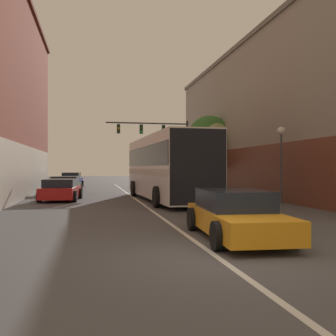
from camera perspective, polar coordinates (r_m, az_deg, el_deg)
The scene contains 12 objects.
ground_plane at distance 8.40m, azimuth 7.24°, elevation -12.77°, with size 160.00×160.00×0.00m, color #4C4C4F.
lane_center_line at distance 23.03m, azimuth -4.64°, elevation -4.58°, with size 0.14×42.07×0.01m.
building_right_storefront at distance 29.73m, azimuth 15.41°, elevation 6.85°, with size 6.51×30.12×10.55m.
bus at distance 22.27m, azimuth -0.27°, elevation 0.42°, with size 3.24×12.07×3.58m.
hatchback_foreground at distance 10.66m, azimuth 9.77°, elevation -6.69°, with size 2.23×4.78×1.27m.
parked_car_left_near at distance 23.09m, azimuth -15.29°, elevation -3.10°, with size 2.36×4.30×1.22m.
parked_car_left_mid at distance 38.83m, azimuth -13.78°, elevation -1.72°, with size 2.20×4.41×1.39m.
parked_car_left_far at distance 28.90m, azimuth -14.64°, elevation -2.45°, with size 2.34×4.43×1.25m.
traffic_signal_gantry at distance 34.45m, azimuth -1.13°, elevation 4.40°, with size 7.23×0.36×6.03m.
street_lamp at distance 20.43m, azimuth 16.11°, elevation 2.25°, with size 0.39×0.39×3.91m.
street_tree_near at distance 30.76m, azimuth 6.58°, elevation 3.70°, with size 3.06×2.76×5.51m.
street_tree_far at distance 31.24m, azimuth 6.05°, elevation 3.74°, with size 3.81×3.43×5.98m.
Camera 1 is at (-2.58, -7.78, 1.87)m, focal length 42.00 mm.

